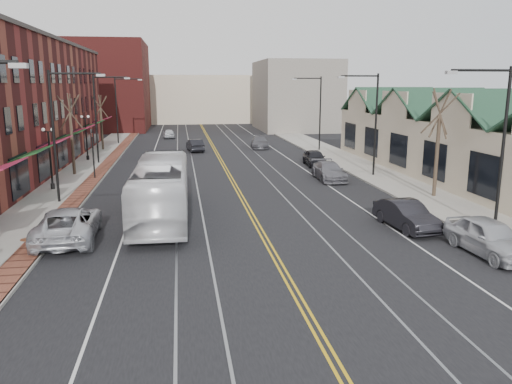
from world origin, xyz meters
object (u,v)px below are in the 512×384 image
object	(u,v)px
transit_bus	(162,190)
parked_car_a	(489,237)
parked_suv	(68,224)
parked_car_c	(329,171)
parked_car_d	(315,158)
parked_car_b	(406,215)

from	to	relation	value
transit_bus	parked_car_a	xyz separation A→B (m)	(14.30, -8.29, -0.84)
parked_suv	parked_car_a	distance (m)	19.23
transit_bus	parked_suv	bearing A→B (deg)	39.32
transit_bus	parked_car_c	xyz separation A→B (m)	(12.50, 9.63, -0.94)
transit_bus	parked_car_a	size ratio (longest dim) A/B	2.50
parked_suv	parked_car_d	xyz separation A→B (m)	(17.56, 20.01, -0.09)
parked_car_c	parked_car_d	world-z (taller)	parked_car_d
transit_bus	parked_car_d	world-z (taller)	transit_bus
parked_suv	parked_car_a	size ratio (longest dim) A/B	1.23
transit_bus	parked_car_c	bearing A→B (deg)	-141.33
transit_bus	parked_car_b	xyz separation A→B (m)	(12.50, -3.92, -0.92)
parked_suv	parked_car_d	world-z (taller)	parked_suv
parked_suv	parked_car_c	distance (m)	21.26
parked_car_c	parked_car_a	bearing A→B (deg)	-83.16
parked_car_c	parked_car_d	size ratio (longest dim) A/B	1.14
parked_car_c	parked_suv	bearing A→B (deg)	-141.12
transit_bus	parked_car_d	distance (m)	21.28
parked_car_a	parked_car_b	size ratio (longest dim) A/B	1.07
parked_car_b	parked_car_c	bearing A→B (deg)	83.75
parked_suv	parked_car_a	xyz separation A→B (m)	(18.60, -4.90, -0.00)
parked_car_a	parked_car_c	bearing A→B (deg)	92.31
parked_car_c	parked_car_d	distance (m)	7.03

